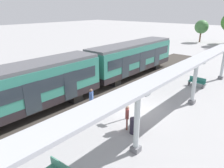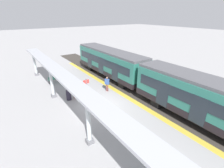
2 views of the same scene
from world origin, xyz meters
name	(u,v)px [view 1 (image 1 of 2)]	position (x,y,z in m)	size (l,w,h in m)	color
ground_plane	(133,109)	(0.00, 0.00, 0.00)	(176.00, 176.00, 0.00)	#999899
tactile_edge_strip	(102,98)	(-3.05, 0.00, 0.00)	(0.54, 29.19, 0.01)	gold
trackbed	(86,92)	(-4.92, 0.00, 0.00)	(3.20, 41.19, 0.01)	#38332D
train_near_carriage	(22,91)	(-4.91, -5.60, 1.83)	(2.65, 11.84, 3.48)	#286C5F
train_far_carriage	(132,58)	(-4.91, 6.81, 1.83)	(2.65, 11.84, 3.48)	#286C5F
canopy_pillar_second	(137,122)	(2.87, -3.90, 1.69)	(1.10, 0.44, 3.32)	slate
canopy_pillar_third	(194,83)	(2.87, 3.67, 1.69)	(1.10, 0.44, 3.32)	slate
canopy_pillar_fourth	(223,63)	(2.87, 11.53, 1.69)	(1.10, 0.44, 3.32)	slate
canopy_beam	(176,71)	(2.87, 0.07, 3.40)	(1.20, 23.73, 0.16)	#A8AAB2
bench_near_end	(197,82)	(1.79, 7.68, 0.44)	(1.51, 0.49, 0.86)	#2C776A
trash_bin	(134,126)	(1.82, -2.57, 0.47)	(0.48, 0.48, 0.94)	#252130
platform_info_sign	(128,100)	(0.51, -1.34, 1.33)	(0.56, 0.10, 2.20)	#4C4C51
passenger_waiting_near_edge	(91,97)	(-2.18, -2.03, 1.01)	(0.44, 0.50, 1.61)	brown
passenger_by_the_benches	(127,114)	(1.27, -2.49, 1.00)	(0.44, 0.49, 1.59)	brown
tree_centre_background	(201,27)	(-7.55, 35.48, 3.16)	(2.76, 2.76, 4.56)	brown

